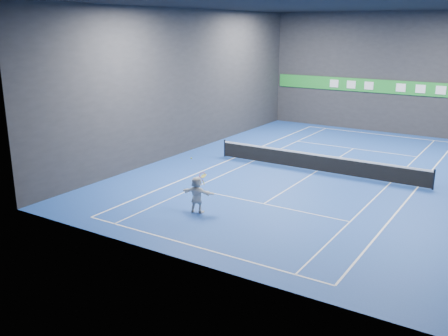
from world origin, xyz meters
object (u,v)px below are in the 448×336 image
Objects in this scene: tennis_net at (317,162)px; tennis_racket at (203,176)px; tennis_ball at (191,158)px; player at (197,195)px.

tennis_racket is (-1.69, -8.89, 1.15)m from tennis_net.
tennis_racket is (0.54, 0.07, -0.76)m from tennis_ball.
tennis_ball is 0.01× the size of tennis_net.
player is 23.16× the size of tennis_ball.
tennis_racket reaches higher than player.
tennis_ball reaches higher than tennis_racket.
player is at bearing -102.51° from tennis_net.
tennis_ball is 0.12× the size of tennis_racket.
tennis_racket is at bearing 179.12° from player.
tennis_racket reaches higher than tennis_net.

